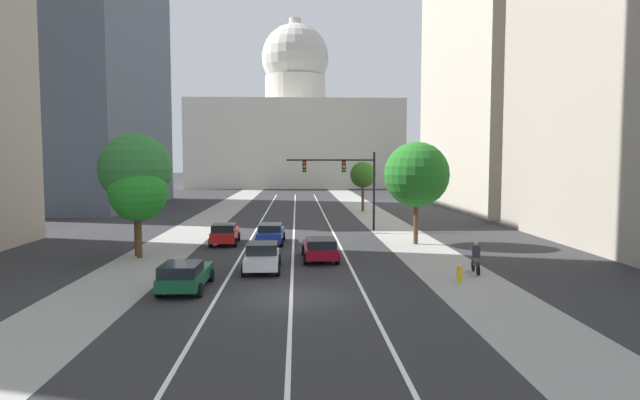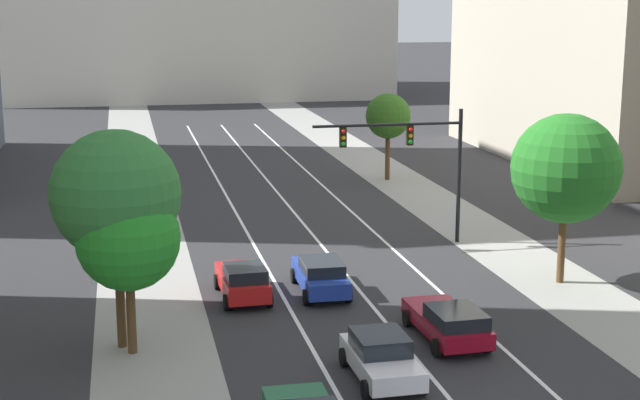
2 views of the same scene
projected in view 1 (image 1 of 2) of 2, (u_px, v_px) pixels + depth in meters
ground_plane at (295, 211)px, 63.27m from camera, size 400.00×400.00×0.00m
sidewalk_left at (215, 216)px, 57.91m from camera, size 4.23×130.00×0.01m
sidewalk_right at (373, 215)px, 58.67m from camera, size 4.23×130.00×0.01m
lane_stripe_left at (258, 227)px, 48.19m from camera, size 0.16×90.00×0.01m
lane_stripe_center at (294, 227)px, 48.33m from camera, size 0.16×90.00×0.01m
lane_stripe_right at (330, 226)px, 48.47m from camera, size 0.16×90.00×0.01m
office_tower_far_left at (82, 76)px, 68.50m from camera, size 16.46×29.55×33.53m
office_tower_far_right at (505, 60)px, 66.77m from camera, size 14.73×30.54×37.06m
capitol_building at (296, 132)px, 125.01m from camera, size 46.89×27.59×38.69m
car_blue at (271, 233)px, 38.49m from camera, size 2.03×4.57×1.47m
car_green at (185, 275)px, 24.61m from camera, size 2.07×4.46×1.41m
car_crimson at (320, 248)px, 32.11m from camera, size 2.17×4.67×1.41m
car_red at (225, 233)px, 38.17m from camera, size 2.03×4.24×1.54m
car_white at (262, 257)px, 29.11m from camera, size 2.06×4.10×1.50m
traffic_signal_mast at (347, 176)px, 45.31m from camera, size 7.54×0.39×6.73m
fire_hydrant at (460, 274)px, 26.16m from camera, size 0.26×0.35×0.91m
cyclist at (476, 258)px, 28.26m from camera, size 0.38×1.70×1.72m
street_tree_near_left at (135, 169)px, 33.10m from camera, size 4.47×4.47×7.72m
street_tree_mid_left at (138, 192)px, 32.54m from camera, size 3.56×3.56×5.85m
street_tree_far_right at (416, 175)px, 37.95m from camera, size 4.65×4.65×7.34m
street_tree_near_right at (363, 175)px, 62.41m from camera, size 3.03×3.03×5.86m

